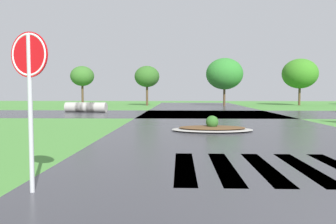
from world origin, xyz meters
The scene contains 7 objects.
asphalt_roadway centered at (0.00, 10.00, 0.00)m, with size 10.60×80.00×0.01m, color #35353A.
asphalt_cross_road centered at (0.00, 22.36, 0.00)m, with size 90.00×9.54×0.01m, color #35353A.
crosswalk_stripes centered at (0.00, 3.66, 0.00)m, with size 4.95×3.39×0.01m.
stop_sign centered at (-4.89, 1.64, 2.03)m, with size 0.73×0.27×2.73m.
median_island centered at (-0.93, 10.88, 0.13)m, with size 3.59×2.15×0.68m.
drainage_pipe_stack centered at (-10.35, 24.23, 0.42)m, with size 3.66×1.27×0.84m.
background_treeline centered at (8.81, 38.73, 4.01)m, with size 41.93×6.20×6.12m.
Camera 1 is at (-2.36, -3.92, 1.72)m, focal length 35.81 mm.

